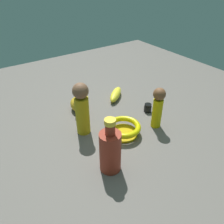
% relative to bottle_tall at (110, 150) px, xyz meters
% --- Properties ---
extents(ground, '(2.00, 2.00, 0.00)m').
position_rel_bottle_tall_xyz_m(ground, '(0.16, 0.22, -0.09)').
color(ground, '#5B5651').
extents(bottle_tall, '(0.08, 0.08, 0.22)m').
position_rel_bottle_tall_xyz_m(bottle_tall, '(0.00, 0.00, 0.00)').
color(bottle_tall, maroon).
rests_on(bottle_tall, ground).
extents(person_figure_adult, '(0.05, 0.05, 0.19)m').
position_rel_bottle_tall_xyz_m(person_figure_adult, '(0.32, 0.09, 0.02)').
color(person_figure_adult, '#CCB50B').
rests_on(person_figure_adult, ground).
extents(person_figure_child, '(0.08, 0.08, 0.24)m').
position_rel_bottle_tall_xyz_m(person_figure_child, '(0.02, 0.24, 0.04)').
color(person_figure_child, '#B49813').
rests_on(person_figure_child, ground).
extents(banana, '(0.15, 0.14, 0.05)m').
position_rel_bottle_tall_xyz_m(banana, '(0.31, 0.41, -0.06)').
color(banana, yellow).
rests_on(banana, ground).
extents(nail_polish_jar, '(0.04, 0.04, 0.04)m').
position_rel_bottle_tall_xyz_m(nail_polish_jar, '(0.37, 0.20, -0.07)').
color(nail_polish_jar, black).
rests_on(nail_polish_jar, ground).
extents(cat_figurine, '(0.08, 0.14, 0.10)m').
position_rel_bottle_tall_xyz_m(cat_figurine, '(0.08, 0.41, -0.05)').
color(cat_figurine, gold).
rests_on(cat_figurine, ground).
extents(bowl, '(0.15, 0.15, 0.05)m').
position_rel_bottle_tall_xyz_m(bowl, '(0.16, 0.13, -0.06)').
color(bowl, '#B69407').
rests_on(bowl, ground).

